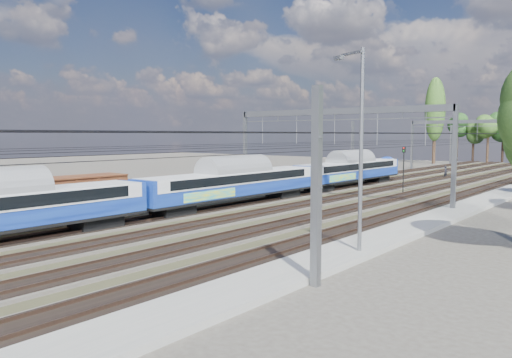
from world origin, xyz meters
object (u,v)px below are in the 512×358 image
Objects in this scene: lamp_post at (359,144)px; freight_boxcar at (45,198)px; worker at (446,172)px; signal_near at (404,164)px; emu_train at (231,178)px.

freight_boxcar is at bearing -144.44° from lamp_post.
worker is (9.14, 57.08, -1.03)m from freight_boxcar.
freight_boxcar is at bearing -173.08° from worker.
freight_boxcar is 36.67m from signal_near.
lamp_post is (17.13, -8.91, 3.34)m from emu_train.
freight_boxcar is 57.81m from worker.
freight_boxcar is 6.66× the size of worker.
emu_train is 12.54× the size of signal_near.
emu_train is 34.28× the size of worker.
lamp_post is at bearing -150.26° from worker.
signal_near is at bearing 70.81° from freight_boxcar.
worker is 22.77m from signal_near.
emu_train is 21.18m from signal_near.
freight_boxcar is at bearing -106.89° from emu_train.
lamp_post is (9.59, -28.69, 2.71)m from signal_near.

